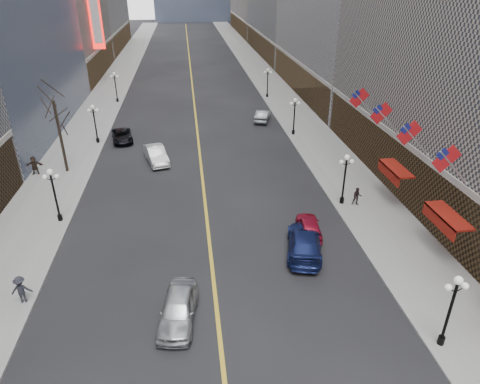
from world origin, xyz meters
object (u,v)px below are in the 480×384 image
object	(u,v)px
streetlamp_east_1	(345,174)
streetlamp_west_1	(54,190)
car_nb_near	(178,309)
car_sb_mid	(309,226)
streetlamp_west_3	(115,84)
streetlamp_west_2	(94,120)
streetlamp_east_2	(294,112)
car_sb_near	(304,242)
car_sb_far	(263,115)
streetlamp_east_3	(268,80)
car_nb_far	(122,136)
car_nb_mid	(156,155)
streetlamp_east_0	(452,304)

from	to	relation	value
streetlamp_east_1	streetlamp_west_1	bearing A→B (deg)	180.00
car_nb_near	car_sb_mid	xyz separation A→B (m)	(9.91, 7.99, -0.13)
streetlamp_west_3	streetlamp_west_2	bearing A→B (deg)	-90.00
streetlamp_east_2	car_sb_near	xyz separation A→B (m)	(-5.10, -24.56, -2.05)
car_nb_near	car_sb_mid	bearing A→B (deg)	47.42
streetlamp_west_2	car_sb_far	bearing A→B (deg)	16.53
car_sb_near	streetlamp_east_3	bearing A→B (deg)	-83.11
car_nb_far	streetlamp_west_3	bearing A→B (deg)	88.32
streetlamp_west_2	car_nb_mid	world-z (taller)	streetlamp_west_2
streetlamp_east_2	streetlamp_east_3	xyz separation A→B (m)	(0.00, 18.00, 0.00)
streetlamp_east_1	car_sb_near	size ratio (longest dim) A/B	0.77
streetlamp_west_2	streetlamp_east_0	bearing A→B (deg)	-55.23
car_nb_far	car_sb_mid	world-z (taller)	car_sb_mid
streetlamp_west_1	car_nb_near	xyz separation A→B (m)	(9.56, -12.29, -2.06)
car_sb_far	streetlamp_west_3	bearing A→B (deg)	-12.34
car_sb_mid	car_nb_far	bearing A→B (deg)	-46.55
streetlamp_west_3	car_nb_mid	bearing A→B (deg)	-73.70
streetlamp_east_0	streetlamp_west_1	bearing A→B (deg)	145.86
streetlamp_east_0	streetlamp_west_3	xyz separation A→B (m)	(-23.60, 52.00, 0.00)
streetlamp_west_3	car_sb_mid	distance (m)	44.81
streetlamp_east_3	streetlamp_west_1	size ratio (longest dim) A/B	1.00
car_nb_near	car_sb_far	xyz separation A→B (m)	(11.24, 36.46, -0.06)
streetlamp_west_1	car_nb_far	size ratio (longest dim) A/B	0.93
streetlamp_east_2	streetlamp_west_2	xyz separation A→B (m)	(-23.60, 0.00, 0.00)
streetlamp_west_1	car_nb_mid	world-z (taller)	streetlamp_west_1
streetlamp_east_1	car_nb_far	world-z (taller)	streetlamp_east_1
streetlamp_east_1	streetlamp_west_3	distance (m)	43.05
streetlamp_east_1	streetlamp_west_3	world-z (taller)	same
car_nb_far	streetlamp_west_2	bearing A→B (deg)	178.02
streetlamp_east_1	car_nb_far	bearing A→B (deg)	138.46
car_nb_near	car_sb_near	size ratio (longest dim) A/B	0.84
car_nb_mid	streetlamp_west_3	bearing A→B (deg)	91.46
car_nb_mid	car_nb_near	bearing A→B (deg)	-99.09
car_nb_near	car_sb_far	world-z (taller)	car_nb_near
streetlamp_east_0	streetlamp_east_2	bearing A→B (deg)	90.00
streetlamp_west_1	streetlamp_west_2	distance (m)	18.00
car_nb_near	car_sb_near	distance (m)	10.61
streetlamp_west_2	car_sb_near	bearing A→B (deg)	-53.02
streetlamp_east_0	streetlamp_east_1	world-z (taller)	same
streetlamp_east_0	streetlamp_west_3	size ratio (longest dim) A/B	1.00
streetlamp_west_1	car_sb_far	xyz separation A→B (m)	(20.80, 24.17, -2.11)
streetlamp_east_1	car_sb_near	bearing A→B (deg)	-127.85
streetlamp_east_0	streetlamp_west_1	distance (m)	28.51
car_nb_near	car_sb_mid	world-z (taller)	car_nb_near
streetlamp_east_0	car_sb_near	world-z (taller)	streetlamp_east_0
streetlamp_east_2	streetlamp_east_3	size ratio (longest dim) A/B	1.00
streetlamp_east_0	streetlamp_west_2	xyz separation A→B (m)	(-23.60, 34.00, 0.00)
car_sb_near	car_sb_far	distance (m)	30.82
streetlamp_east_1	streetlamp_east_2	size ratio (longest dim) A/B	1.00
car_sb_mid	streetlamp_east_2	bearing A→B (deg)	-93.31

